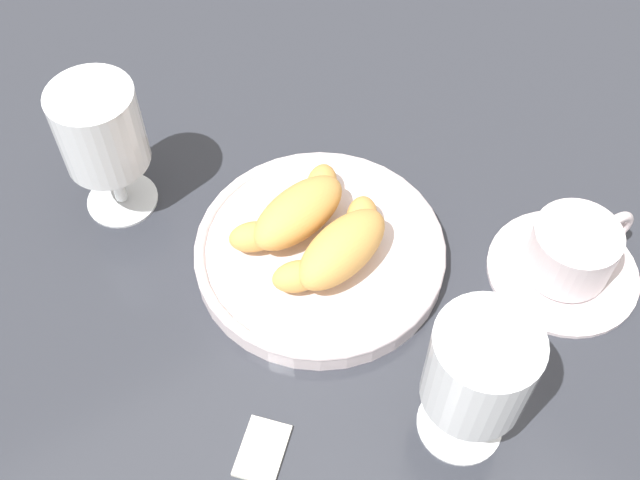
{
  "coord_description": "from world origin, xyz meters",
  "views": [
    {
      "loc": [
        -0.24,
        -0.34,
        0.58
      ],
      "look_at": [
        -0.01,
        -0.01,
        0.03
      ],
      "focal_mm": 43.31,
      "sensor_mm": 36.0,
      "label": 1
    }
  ],
  "objects_px": {
    "juice_glass_left": "(479,372)",
    "croissant_small": "(296,212)",
    "pastry_plate": "(320,251)",
    "sugar_packet": "(262,449)",
    "croissant_large": "(339,248)",
    "coffee_cup_near": "(571,256)",
    "juice_glass_right": "(101,133)"
  },
  "relations": [
    {
      "from": "juice_glass_right",
      "to": "coffee_cup_near",
      "type": "bearing_deg",
      "value": -45.29
    },
    {
      "from": "pastry_plate",
      "to": "sugar_packet",
      "type": "distance_m",
      "value": 0.19
    },
    {
      "from": "croissant_small",
      "to": "juice_glass_right",
      "type": "bearing_deg",
      "value": 130.67
    },
    {
      "from": "pastry_plate",
      "to": "juice_glass_left",
      "type": "xyz_separation_m",
      "value": [
        0.0,
        -0.19,
        0.08
      ]
    },
    {
      "from": "juice_glass_left",
      "to": "sugar_packet",
      "type": "bearing_deg",
      "value": 154.2
    },
    {
      "from": "juice_glass_right",
      "to": "sugar_packet",
      "type": "height_order",
      "value": "juice_glass_right"
    },
    {
      "from": "croissant_small",
      "to": "juice_glass_left",
      "type": "relative_size",
      "value": 0.96
    },
    {
      "from": "croissant_large",
      "to": "croissant_small",
      "type": "bearing_deg",
      "value": 99.98
    },
    {
      "from": "pastry_plate",
      "to": "croissant_large",
      "type": "distance_m",
      "value": 0.04
    },
    {
      "from": "juice_glass_left",
      "to": "sugar_packet",
      "type": "distance_m",
      "value": 0.18
    },
    {
      "from": "croissant_large",
      "to": "sugar_packet",
      "type": "relative_size",
      "value": 2.66
    },
    {
      "from": "pastry_plate",
      "to": "croissant_large",
      "type": "height_order",
      "value": "croissant_large"
    },
    {
      "from": "croissant_small",
      "to": "sugar_packet",
      "type": "distance_m",
      "value": 0.21
    },
    {
      "from": "juice_glass_right",
      "to": "pastry_plate",
      "type": "bearing_deg",
      "value": -53.7
    },
    {
      "from": "croissant_large",
      "to": "coffee_cup_near",
      "type": "height_order",
      "value": "croissant_large"
    },
    {
      "from": "croissant_large",
      "to": "coffee_cup_near",
      "type": "bearing_deg",
      "value": -32.9
    },
    {
      "from": "croissant_large",
      "to": "juice_glass_left",
      "type": "distance_m",
      "value": 0.18
    },
    {
      "from": "pastry_plate",
      "to": "croissant_small",
      "type": "xyz_separation_m",
      "value": [
        -0.01,
        0.03,
        0.03
      ]
    },
    {
      "from": "croissant_small",
      "to": "sugar_packet",
      "type": "bearing_deg",
      "value": -130.45
    },
    {
      "from": "juice_glass_left",
      "to": "juice_glass_right",
      "type": "xyz_separation_m",
      "value": [
        -0.12,
        0.36,
        -0.0
      ]
    },
    {
      "from": "pastry_plate",
      "to": "croissant_large",
      "type": "relative_size",
      "value": 1.71
    },
    {
      "from": "juice_glass_left",
      "to": "juice_glass_right",
      "type": "height_order",
      "value": "same"
    },
    {
      "from": "pastry_plate",
      "to": "sugar_packet",
      "type": "relative_size",
      "value": 4.54
    },
    {
      "from": "coffee_cup_near",
      "to": "juice_glass_right",
      "type": "distance_m",
      "value": 0.43
    },
    {
      "from": "juice_glass_left",
      "to": "croissant_small",
      "type": "bearing_deg",
      "value": 92.19
    },
    {
      "from": "croissant_large",
      "to": "juice_glass_left",
      "type": "height_order",
      "value": "juice_glass_left"
    },
    {
      "from": "coffee_cup_near",
      "to": "croissant_small",
      "type": "bearing_deg",
      "value": 137.62
    },
    {
      "from": "croissant_small",
      "to": "sugar_packet",
      "type": "height_order",
      "value": "croissant_small"
    },
    {
      "from": "croissant_small",
      "to": "juice_glass_left",
      "type": "distance_m",
      "value": 0.23
    },
    {
      "from": "coffee_cup_near",
      "to": "juice_glass_right",
      "type": "relative_size",
      "value": 0.97
    },
    {
      "from": "croissant_large",
      "to": "croissant_small",
      "type": "height_order",
      "value": "same"
    },
    {
      "from": "pastry_plate",
      "to": "sugar_packet",
      "type": "bearing_deg",
      "value": -137.73
    }
  ]
}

